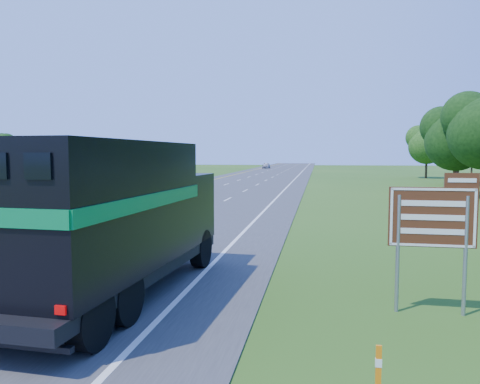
{
  "coord_description": "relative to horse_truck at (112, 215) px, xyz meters",
  "views": [
    {
      "loc": [
        8.81,
        -6.62,
        3.54
      ],
      "look_at": [
        4.71,
        17.74,
        1.55
      ],
      "focal_mm": 35.0,
      "sensor_mm": 36.0,
      "label": 1
    }
  ],
  "objects": [
    {
      "name": "lane_markings",
      "position": [
        -3.9,
        46.06,
        -2.03
      ],
      "size": [
        11.15,
        260.0,
        0.01
      ],
      "color": "yellow",
      "rests_on": "road"
    },
    {
      "name": "exit_sign",
      "position": [
        7.43,
        0.17,
        -0.03
      ],
      "size": [
        1.86,
        0.12,
        3.14
      ],
      "rotation": [
        0.0,
        0.0,
        -0.03
      ],
      "color": "gray",
      "rests_on": "ground"
    },
    {
      "name": "horse_truck",
      "position": [
        0.0,
        0.0,
        0.0
      ],
      "size": [
        3.18,
        8.72,
        3.8
      ],
      "rotation": [
        0.0,
        0.0,
        -0.06
      ],
      "color": "black",
      "rests_on": "road"
    },
    {
      "name": "delineator",
      "position": [
        5.73,
        -4.38,
        -1.52
      ],
      "size": [
        0.08,
        0.05,
        1.04
      ],
      "color": "orange",
      "rests_on": "ground"
    },
    {
      "name": "white_suv",
      "position": [
        -7.12,
        29.53,
        -1.07
      ],
      "size": [
        3.57,
        7.09,
        1.93
      ],
      "primitive_type": "imported",
      "rotation": [
        0.0,
        0.0,
        0.05
      ],
      "color": "white",
      "rests_on": "road"
    },
    {
      "name": "far_car",
      "position": [
        -8.09,
        106.33,
        -1.32
      ],
      "size": [
        1.88,
        4.25,
        1.42
      ],
      "primitive_type": "imported",
      "rotation": [
        0.0,
        0.0,
        -0.05
      ],
      "color": "#AFAFB6",
      "rests_on": "road"
    },
    {
      "name": "road",
      "position": [
        -3.9,
        46.06,
        -2.05
      ],
      "size": [
        15.0,
        260.0,
        0.04
      ],
      "primitive_type": "cube",
      "color": "#38383A",
      "rests_on": "ground"
    }
  ]
}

